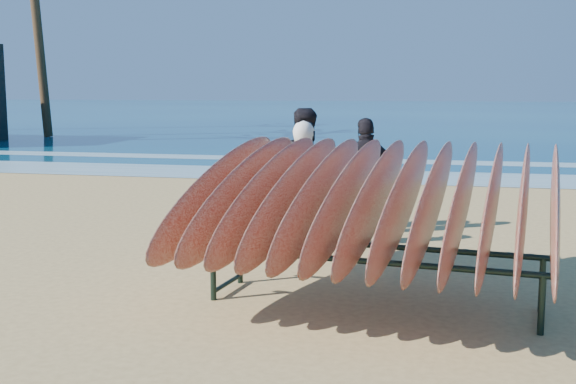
% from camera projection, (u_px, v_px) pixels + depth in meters
% --- Properties ---
extents(ground, '(120.00, 120.00, 0.00)m').
position_uv_depth(ground, '(269.00, 304.00, 6.78)').
color(ground, tan).
rests_on(ground, ground).
extents(ocean, '(160.00, 160.00, 0.00)m').
position_uv_depth(ocean, '(430.00, 112.00, 59.90)').
color(ocean, navy).
rests_on(ocean, ground).
extents(foam_near, '(160.00, 160.00, 0.00)m').
position_uv_depth(foam_near, '(376.00, 176.00, 16.44)').
color(foam_near, white).
rests_on(foam_near, ground).
extents(foam_far, '(160.00, 160.00, 0.00)m').
position_uv_depth(foam_far, '(389.00, 161.00, 19.82)').
color(foam_far, white).
rests_on(foam_far, ground).
extents(surfboard_rack, '(3.51, 3.39, 1.67)m').
position_uv_depth(surfboard_rack, '(374.00, 201.00, 6.58)').
color(surfboard_rack, black).
rests_on(surfboard_rack, ground).
extents(person_white, '(0.63, 0.46, 1.61)m').
position_uv_depth(person_white, '(303.00, 185.00, 8.97)').
color(person_white, white).
rests_on(person_white, ground).
extents(person_dark_a, '(1.07, 1.05, 1.74)m').
position_uv_depth(person_dark_a, '(308.00, 171.00, 9.96)').
color(person_dark_a, black).
rests_on(person_dark_a, ground).
extents(person_dark_b, '(1.02, 0.72, 1.61)m').
position_uv_depth(person_dark_b, '(366.00, 176.00, 9.94)').
color(person_dark_b, black).
rests_on(person_dark_b, ground).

